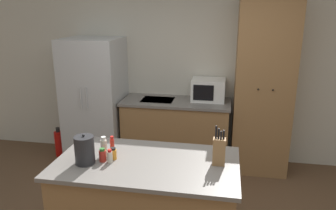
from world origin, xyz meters
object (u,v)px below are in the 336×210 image
Objects in this scene: spice_bottle_tall_dark at (113,154)px; fire_extinguisher at (59,143)px; knife_block at (219,151)px; pantry_cabinet at (263,88)px; spice_bottle_green_herb at (103,155)px; spice_bottle_pale_salt at (104,147)px; refrigerator at (95,101)px; spice_bottle_amber_oil at (110,156)px; microwave at (208,90)px; kettle at (85,150)px; spice_bottle_short_red at (112,146)px.

fire_extinguisher is (-1.53, 1.78, -0.78)m from spice_bottle_tall_dark.
pantry_cabinet is at bearing 74.61° from knife_block.
pantry_cabinet is 1.92m from knife_block.
spice_bottle_pale_salt reaches higher than spice_bottle_green_herb.
refrigerator is at bearing 135.80° from knife_block.
spice_bottle_pale_salt is (-0.09, 0.11, 0.03)m from spice_bottle_amber_oil.
microwave reaches higher than spice_bottle_pale_salt.
spice_bottle_pale_salt is at bearing 130.08° from spice_bottle_amber_oil.
kettle is (-0.13, -0.06, 0.06)m from spice_bottle_green_herb.
pantry_cabinet is 2.37m from spice_bottle_tall_dark.
spice_bottle_pale_salt is (-0.77, -1.93, -0.07)m from microwave.
knife_block is (-0.51, -1.84, -0.11)m from pantry_cabinet.
knife_block is at bearing 8.24° from spice_bottle_amber_oil.
spice_bottle_tall_dark is at bearing -63.22° from refrigerator.
knife_block is at bearing 0.99° from spice_bottle_pale_salt.
spice_bottle_short_red is at bearing 41.36° from spice_bottle_pale_salt.
microwave is at bearing 71.13° from spice_bottle_tall_dark.
refrigerator is 3.92× the size of fire_extinguisher.
knife_block is 2.88× the size of spice_bottle_green_herb.
microwave is 2.26m from kettle.
pantry_cabinet is at bearing 2.49° from fire_extinguisher.
refrigerator is 2.05m from spice_bottle_green_herb.
kettle is (-0.20, -0.05, 0.06)m from spice_bottle_amber_oil.
kettle reaches higher than spice_bottle_short_red.
microwave is (-0.72, 0.07, -0.07)m from pantry_cabinet.
refrigerator is at bearing 2.84° from fire_extinguisher.
spice_bottle_tall_dark is 0.89× the size of spice_bottle_amber_oil.
kettle is at bearing -150.69° from spice_bottle_tall_dark.
pantry_cabinet is 13.80× the size of spice_bottle_short_red.
spice_bottle_pale_salt is at bearing -138.64° from spice_bottle_short_red.
spice_bottle_amber_oil is (-0.89, -0.13, -0.07)m from knife_block.
kettle is at bearing -55.02° from fire_extinguisher.
knife_block is 3.19× the size of spice_bottle_tall_dark.
refrigerator reaches higher than knife_block.
spice_bottle_amber_oil is at bearing -125.33° from pantry_cabinet.
knife_block reaches higher than microwave.
microwave reaches higher than fire_extinguisher.
knife_block is 3.08m from fire_extinguisher.
knife_block is 0.99m from spice_bottle_pale_salt.
pantry_cabinet reaches higher than spice_bottle_tall_dark.
knife_block is at bearing -44.20° from refrigerator.
microwave is 4.29× the size of spice_bottle_tall_dark.
microwave reaches higher than kettle.
fire_extinguisher is at bearing 131.44° from spice_bottle_short_red.
microwave is at bearing 4.98° from fire_extinguisher.
microwave is at bearing 5.80° from refrigerator.
spice_bottle_pale_salt is 0.19m from kettle.
spice_bottle_tall_dark is at bearing 83.94° from spice_bottle_amber_oil.
spice_bottle_short_red is (-0.72, -1.88, -0.08)m from microwave.
kettle is (-1.60, -2.02, -0.11)m from pantry_cabinet.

